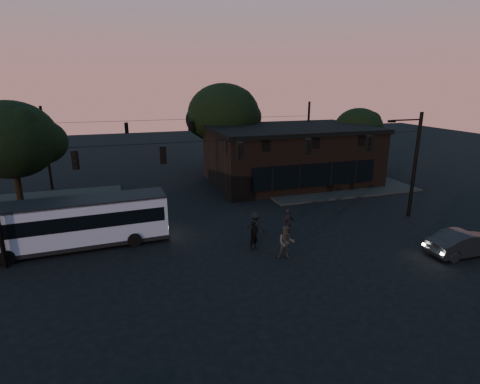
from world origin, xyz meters
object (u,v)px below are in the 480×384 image
object	(u,v)px
pedestrian_b	(286,242)
pedestrian_d	(256,226)
pedestrian_a	(254,235)
building	(290,154)
bus	(77,221)
pedestrian_c	(288,223)
car	(464,243)

from	to	relation	value
pedestrian_b	pedestrian_d	distance (m)	2.97
pedestrian_a	pedestrian_b	xyz separation A→B (m)	(1.29, -1.67, 0.09)
pedestrian_a	pedestrian_d	size ratio (longest dim) A/B	0.94
building	bus	world-z (taller)	building
building	pedestrian_b	world-z (taller)	building
pedestrian_a	pedestrian_c	size ratio (longest dim) A/B	0.94
car	pedestrian_d	xyz separation A→B (m)	(-10.51, 5.53, 0.21)
pedestrian_d	pedestrian_a	bearing A→B (deg)	107.59
pedestrian_a	pedestrian_b	bearing A→B (deg)	-77.90
pedestrian_b	pedestrian_a	bearing A→B (deg)	147.76
pedestrian_b	bus	bearing A→B (deg)	174.66
pedestrian_c	car	bearing A→B (deg)	113.32
car	building	bearing A→B (deg)	7.34
pedestrian_b	building	bearing A→B (deg)	84.33
bus	pedestrian_c	distance (m)	12.68
pedestrian_d	pedestrian_c	bearing A→B (deg)	-139.24
pedestrian_c	building	bearing A→B (deg)	-148.95
pedestrian_c	pedestrian_a	bearing A→B (deg)	-10.50
bus	pedestrian_c	size ratio (longest dim) A/B	5.62
bus	pedestrian_d	xyz separation A→B (m)	(10.28, -2.35, -0.71)
pedestrian_a	pedestrian_b	size ratio (longest dim) A/B	0.90
building	pedestrian_d	size ratio (longest dim) A/B	8.36
car	pedestrian_b	xyz separation A→B (m)	(-9.77, 2.66, 0.25)
pedestrian_b	pedestrian_c	world-z (taller)	pedestrian_b
pedestrian_a	building	bearing A→B (deg)	32.07
building	pedestrian_a	bearing A→B (deg)	-122.30
building	pedestrian_b	bearing A→B (deg)	-115.70
pedestrian_a	pedestrian_c	world-z (taller)	pedestrian_c
car	pedestrian_a	world-z (taller)	pedestrian_a
pedestrian_a	car	bearing A→B (deg)	-46.97
bus	pedestrian_a	world-z (taller)	bus
car	pedestrian_d	size ratio (longest dim) A/B	2.35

